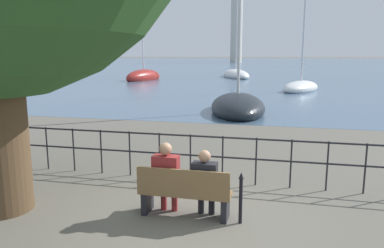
{
  "coord_description": "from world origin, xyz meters",
  "views": [
    {
      "loc": [
        1.55,
        -5.99,
        2.78
      ],
      "look_at": [
        0.0,
        0.5,
        1.55
      ],
      "focal_mm": 35.0,
      "sensor_mm": 36.0,
      "label": 1
    }
  ],
  "objects_px": {
    "sailboat_0": "(144,77)",
    "sailboat_1": "(301,87)",
    "closed_umbrella": "(241,195)",
    "seated_person_right": "(205,181)",
    "sailboat_2": "(238,106)",
    "seated_person_left": "(166,175)",
    "sailboat_3": "(236,75)",
    "harbor_lighthouse": "(237,26)",
    "park_bench": "(184,194)"
  },
  "relations": [
    {
      "from": "seated_person_left",
      "to": "seated_person_right",
      "type": "bearing_deg",
      "value": 0.36
    },
    {
      "from": "sailboat_0",
      "to": "park_bench",
      "type": "bearing_deg",
      "value": -55.71
    },
    {
      "from": "park_bench",
      "to": "sailboat_0",
      "type": "distance_m",
      "value": 36.03
    },
    {
      "from": "seated_person_left",
      "to": "sailboat_0",
      "type": "xyz_separation_m",
      "value": [
        -13.04,
        33.39,
        -0.32
      ]
    },
    {
      "from": "closed_umbrella",
      "to": "sailboat_1",
      "type": "distance_m",
      "value": 24.5
    },
    {
      "from": "seated_person_right",
      "to": "sailboat_3",
      "type": "height_order",
      "value": "sailboat_3"
    },
    {
      "from": "closed_umbrella",
      "to": "sailboat_2",
      "type": "relative_size",
      "value": 0.08
    },
    {
      "from": "park_bench",
      "to": "seated_person_left",
      "type": "relative_size",
      "value": 1.24
    },
    {
      "from": "seated_person_right",
      "to": "sailboat_1",
      "type": "height_order",
      "value": "sailboat_1"
    },
    {
      "from": "seated_person_left",
      "to": "sailboat_3",
      "type": "bearing_deg",
      "value": 95.16
    },
    {
      "from": "sailboat_3",
      "to": "harbor_lighthouse",
      "type": "distance_m",
      "value": 92.56
    },
    {
      "from": "sailboat_3",
      "to": "harbor_lighthouse",
      "type": "height_order",
      "value": "harbor_lighthouse"
    },
    {
      "from": "sailboat_2",
      "to": "sailboat_3",
      "type": "height_order",
      "value": "sailboat_3"
    },
    {
      "from": "sailboat_3",
      "to": "sailboat_2",
      "type": "bearing_deg",
      "value": -102.34
    },
    {
      "from": "seated_person_left",
      "to": "harbor_lighthouse",
      "type": "distance_m",
      "value": 133.29
    },
    {
      "from": "seated_person_left",
      "to": "closed_umbrella",
      "type": "xyz_separation_m",
      "value": [
        1.32,
        -0.1,
        -0.22
      ]
    },
    {
      "from": "park_bench",
      "to": "sailboat_0",
      "type": "relative_size",
      "value": 0.15
    },
    {
      "from": "sailboat_0",
      "to": "harbor_lighthouse",
      "type": "xyz_separation_m",
      "value": [
        -1.59,
        98.54,
        12.41
      ]
    },
    {
      "from": "seated_person_left",
      "to": "closed_umbrella",
      "type": "bearing_deg",
      "value": -4.26
    },
    {
      "from": "seated_person_right",
      "to": "seated_person_left",
      "type": "bearing_deg",
      "value": -179.64
    },
    {
      "from": "harbor_lighthouse",
      "to": "seated_person_right",
      "type": "bearing_deg",
      "value": -83.38
    },
    {
      "from": "seated_person_left",
      "to": "harbor_lighthouse",
      "type": "bearing_deg",
      "value": 96.32
    },
    {
      "from": "park_bench",
      "to": "sailboat_1",
      "type": "xyz_separation_m",
      "value": [
        3.03,
        24.39,
        -0.08
      ]
    },
    {
      "from": "park_bench",
      "to": "closed_umbrella",
      "type": "xyz_separation_m",
      "value": [
        0.97,
        -0.03,
        0.07
      ]
    },
    {
      "from": "sailboat_0",
      "to": "sailboat_1",
      "type": "xyz_separation_m",
      "value": [
        16.41,
        -9.07,
        -0.05
      ]
    },
    {
      "from": "seated_person_left",
      "to": "seated_person_right",
      "type": "height_order",
      "value": "seated_person_left"
    },
    {
      "from": "sailboat_3",
      "to": "harbor_lighthouse",
      "type": "relative_size",
      "value": 0.47
    },
    {
      "from": "sailboat_3",
      "to": "harbor_lighthouse",
      "type": "bearing_deg",
      "value": 77.46
    },
    {
      "from": "sailboat_3",
      "to": "sailboat_0",
      "type": "bearing_deg",
      "value": -160.69
    },
    {
      "from": "park_bench",
      "to": "sailboat_3",
      "type": "xyz_separation_m",
      "value": [
        -4.03,
        40.94,
        -0.09
      ]
    },
    {
      "from": "park_bench",
      "to": "seated_person_right",
      "type": "bearing_deg",
      "value": 12.37
    },
    {
      "from": "park_bench",
      "to": "seated_person_right",
      "type": "distance_m",
      "value": 0.43
    },
    {
      "from": "seated_person_left",
      "to": "sailboat_2",
      "type": "distance_m",
      "value": 12.26
    },
    {
      "from": "seated_person_left",
      "to": "sailboat_3",
      "type": "relative_size",
      "value": 0.1
    },
    {
      "from": "seated_person_right",
      "to": "closed_umbrella",
      "type": "xyz_separation_m",
      "value": [
        0.63,
        -0.1,
        -0.17
      ]
    },
    {
      "from": "seated_person_left",
      "to": "seated_person_right",
      "type": "relative_size",
      "value": 1.08
    },
    {
      "from": "sailboat_0",
      "to": "sailboat_3",
      "type": "distance_m",
      "value": 11.97
    },
    {
      "from": "sailboat_0",
      "to": "harbor_lighthouse",
      "type": "relative_size",
      "value": 0.38
    },
    {
      "from": "seated_person_right",
      "to": "sailboat_1",
      "type": "relative_size",
      "value": 0.1
    },
    {
      "from": "sailboat_3",
      "to": "seated_person_left",
      "type": "bearing_deg",
      "value": -104.23
    },
    {
      "from": "seated_person_right",
      "to": "sailboat_3",
      "type": "relative_size",
      "value": 0.09
    },
    {
      "from": "park_bench",
      "to": "harbor_lighthouse",
      "type": "height_order",
      "value": "harbor_lighthouse"
    },
    {
      "from": "closed_umbrella",
      "to": "sailboat_0",
      "type": "relative_size",
      "value": 0.08
    },
    {
      "from": "sailboat_2",
      "to": "seated_person_left",
      "type": "bearing_deg",
      "value": -98.25
    },
    {
      "from": "sailboat_0",
      "to": "harbor_lighthouse",
      "type": "bearing_deg",
      "value": 103.41
    },
    {
      "from": "seated_person_right",
      "to": "sailboat_2",
      "type": "distance_m",
      "value": 12.28
    },
    {
      "from": "sailboat_2",
      "to": "sailboat_3",
      "type": "bearing_deg",
      "value": 88.08
    },
    {
      "from": "seated_person_left",
      "to": "sailboat_3",
      "type": "distance_m",
      "value": 41.04
    },
    {
      "from": "closed_umbrella",
      "to": "seated_person_left",
      "type": "bearing_deg",
      "value": 175.74
    },
    {
      "from": "closed_umbrella",
      "to": "sailboat_3",
      "type": "height_order",
      "value": "sailboat_3"
    }
  ]
}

